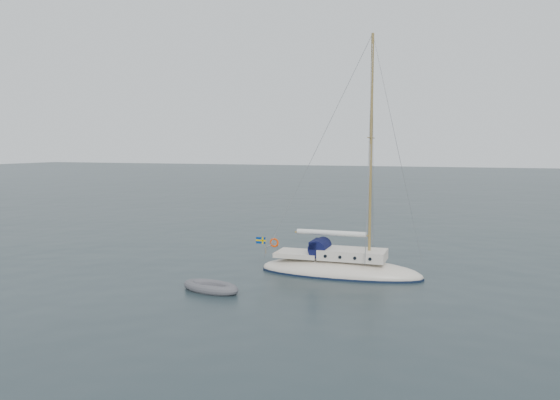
% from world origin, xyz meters
% --- Properties ---
extents(ground, '(300.00, 300.00, 0.00)m').
position_xyz_m(ground, '(0.00, 0.00, 0.00)').
color(ground, black).
rests_on(ground, ground).
extents(sailboat, '(8.67, 2.60, 12.34)m').
position_xyz_m(sailboat, '(2.32, 2.73, 0.93)').
color(sailboat, beige).
rests_on(sailboat, ground).
extents(dinghy, '(2.90, 1.31, 0.42)m').
position_xyz_m(dinghy, '(-2.36, -2.32, 0.18)').
color(dinghy, '#54545A').
rests_on(dinghy, ground).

